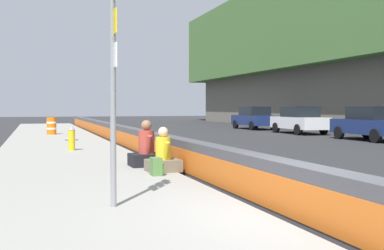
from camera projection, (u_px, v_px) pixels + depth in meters
The scene contains 12 objects.
ground_plane at pixel (306, 225), 6.59m from camera, with size 160.00×160.00×0.00m, color #2B2B2D.
sidewalk_strip at pixel (118, 237), 5.74m from camera, with size 80.00×4.40×0.14m, color gray.
jersey_barrier at pixel (306, 195), 6.57m from camera, with size 76.00×0.45×0.85m.
route_sign_post at pixel (113, 69), 7.08m from camera, with size 0.44×0.09×3.60m.
fire_hydrant at pixel (72, 138), 16.50m from camera, with size 0.26×0.46×0.88m.
seated_person_foreground at pixel (163, 158), 11.07m from camera, with size 0.70×0.80×1.06m.
seated_person_middle at pixel (146, 152), 12.12m from camera, with size 0.76×0.87×1.19m.
backpack at pixel (157, 167), 10.44m from camera, with size 0.32×0.28×0.40m.
construction_barrel at pixel (51, 126), 26.19m from camera, with size 0.54×0.54×0.95m.
parked_car_third at pixel (372, 123), 23.28m from camera, with size 4.55×2.05×1.71m.
parked_car_fourth at pixel (299, 120), 29.37m from camera, with size 4.56×2.08×1.71m.
parked_car_midline at pixel (254, 118), 35.34m from camera, with size 4.51×1.97×1.71m.
Camera 1 is at (-5.68, 3.60, 1.66)m, focal length 43.85 mm.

